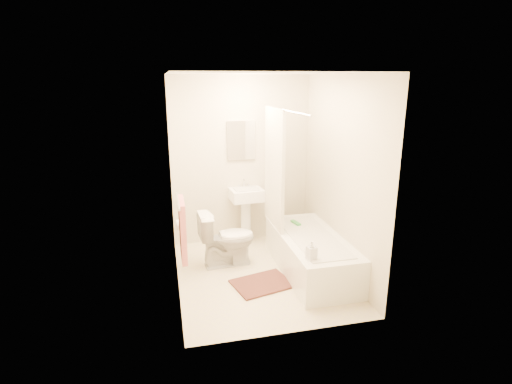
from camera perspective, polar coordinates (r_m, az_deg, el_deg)
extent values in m
plane|color=beige|center=(5.05, 0.66, -11.75)|extent=(2.40, 2.40, 0.00)
plane|color=white|center=(4.47, 0.76, 16.62)|extent=(2.40, 2.40, 0.00)
cube|color=beige|center=(5.76, -2.16, 4.44)|extent=(2.00, 0.02, 2.40)
cube|color=beige|center=(4.49, -11.78, 0.80)|extent=(0.02, 2.40, 2.40)
cube|color=beige|center=(4.95, 12.04, 2.18)|extent=(0.02, 2.40, 2.40)
cube|color=white|center=(5.69, -2.16, 7.37)|extent=(0.40, 0.03, 0.55)
cylinder|color=silver|center=(4.66, 4.10, 11.64)|extent=(0.03, 1.70, 0.03)
cube|color=silver|center=(5.16, 2.62, 3.30)|extent=(0.04, 0.80, 1.55)
cylinder|color=silver|center=(4.28, -11.06, -1.31)|extent=(0.02, 0.60, 0.02)
cube|color=#CC7266|center=(4.38, -10.45, -5.28)|extent=(0.06, 0.45, 0.66)
cylinder|color=white|center=(4.76, -10.64, -4.60)|extent=(0.11, 0.12, 0.12)
imported|color=white|center=(5.19, -4.17, -6.67)|extent=(0.75, 0.45, 0.71)
cube|color=#513124|center=(4.83, 0.89, -12.95)|extent=(0.76, 0.64, 0.02)
imported|color=silver|center=(4.36, 7.94, -8.24)|extent=(0.12, 0.12, 0.21)
cube|color=green|center=(5.36, 5.69, -4.43)|extent=(0.09, 0.19, 0.04)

